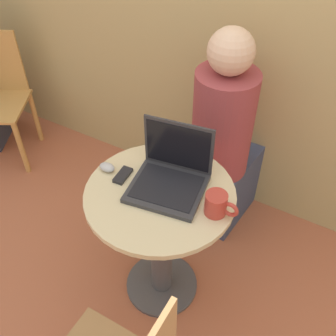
{
  "coord_description": "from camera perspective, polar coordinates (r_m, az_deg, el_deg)",
  "views": [
    {
      "loc": [
        0.59,
        -0.96,
        1.89
      ],
      "look_at": [
        0.01,
        0.05,
        0.82
      ],
      "focal_mm": 42.0,
      "sensor_mm": 36.0,
      "label": 1
    }
  ],
  "objects": [
    {
      "name": "coffee_cup",
      "position": [
        1.53,
        7.14,
        -5.25
      ],
      "size": [
        0.14,
        0.09,
        0.1
      ],
      "color": "#B2382D",
      "rests_on": "round_table"
    },
    {
      "name": "laptop",
      "position": [
        1.63,
        0.37,
        -0.97
      ],
      "size": [
        0.34,
        0.31,
        0.26
      ],
      "color": "#2D2D33",
      "rests_on": "round_table"
    },
    {
      "name": "person_seated",
      "position": [
        2.15,
        8.07,
        2.5
      ],
      "size": [
        0.33,
        0.49,
        1.22
      ],
      "color": "#3D4766",
      "rests_on": "ground_plane"
    },
    {
      "name": "round_table",
      "position": [
        1.81,
        -1.07,
        -8.75
      ],
      "size": [
        0.63,
        0.63,
        0.72
      ],
      "color": "#4C4C51",
      "rests_on": "ground_plane"
    },
    {
      "name": "cell_phone",
      "position": [
        1.7,
        -6.6,
        -1.08
      ],
      "size": [
        0.05,
        0.1,
        0.02
      ],
      "color": "black",
      "rests_on": "round_table"
    },
    {
      "name": "computer_mouse",
      "position": [
        1.73,
        -8.86,
        0.08
      ],
      "size": [
        0.07,
        0.05,
        0.03
      ],
      "color": "#B2B2B7",
      "rests_on": "round_table"
    },
    {
      "name": "ground_plane",
      "position": [
        2.2,
        -0.91,
        -16.57
      ],
      "size": [
        12.0,
        12.0,
        0.0
      ],
      "primitive_type": "plane",
      "color": "#B26042"
    }
  ]
}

